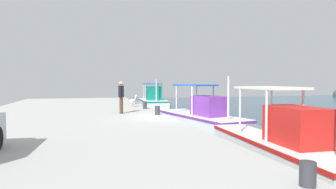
# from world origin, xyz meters

# --- Properties ---
(quay_pier) EXTENTS (36.00, 10.00, 0.80)m
(quay_pier) POSITION_xyz_m (0.00, -5.00, 0.40)
(quay_pier) COLOR #B2B2AD
(quay_pier) RESTS_ON ground
(fishing_boat_nearest) EXTENTS (5.37, 2.54, 2.78)m
(fishing_boat_nearest) POSITION_xyz_m (-12.60, 1.96, 0.69)
(fishing_boat_nearest) COLOR white
(fishing_boat_nearest) RESTS_ON ground
(fishing_boat_second) EXTENTS (6.76, 3.16, 2.80)m
(fishing_boat_second) POSITION_xyz_m (-0.64, 1.95, 0.61)
(fishing_boat_second) COLOR white
(fishing_boat_second) RESTS_ON ground
(fishing_boat_third) EXTENTS (6.50, 2.20, 2.61)m
(fishing_boat_third) POSITION_xyz_m (6.13, 1.84, 0.60)
(fishing_boat_third) COLOR white
(fishing_boat_third) RESTS_ON ground
(pelican) EXTENTS (0.76, 0.88, 0.82)m
(pelican) POSITION_xyz_m (-6.00, -0.93, 1.20)
(pelican) COLOR tan
(pelican) RESTS_ON quay_pier
(fisherman_standing) EXTENTS (0.57, 0.34, 1.76)m
(fisherman_standing) POSITION_xyz_m (-1.96, -2.21, 1.77)
(fisherman_standing) COLOR #4C3823
(fisherman_standing) RESTS_ON quay_pier
(mooring_bollard_nearest) EXTENTS (0.26, 0.26, 0.53)m
(mooring_bollard_nearest) POSITION_xyz_m (-8.38, -0.45, 1.06)
(mooring_bollard_nearest) COLOR #333338
(mooring_bollard_nearest) RESTS_ON quay_pier
(mooring_bollard_second) EXTENTS (0.25, 0.25, 0.47)m
(mooring_bollard_second) POSITION_xyz_m (-4.27, -0.45, 1.04)
(mooring_bollard_second) COLOR #333338
(mooring_bollard_second) RESTS_ON quay_pier
(mooring_bollard_third) EXTENTS (0.27, 0.27, 0.46)m
(mooring_bollard_third) POSITION_xyz_m (-0.82, -0.45, 1.03)
(mooring_bollard_third) COLOR #333338
(mooring_bollard_third) RESTS_ON quay_pier
(mooring_bollard_fourth) EXTENTS (0.26, 0.26, 0.41)m
(mooring_bollard_fourth) POSITION_xyz_m (9.76, -0.45, 1.01)
(mooring_bollard_fourth) COLOR #333338
(mooring_bollard_fourth) RESTS_ON quay_pier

